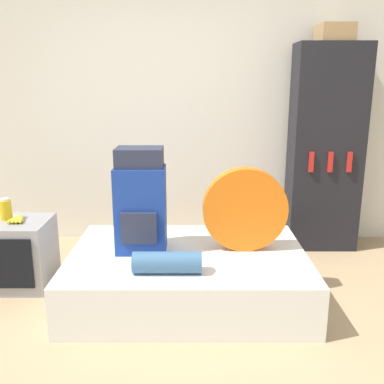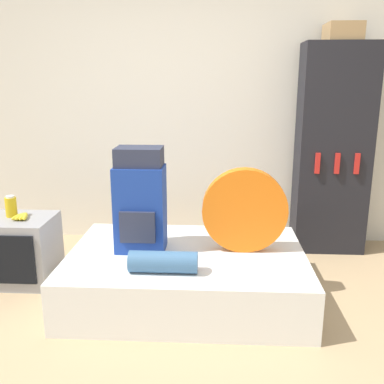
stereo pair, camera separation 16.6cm
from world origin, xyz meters
TOP-DOWN VIEW (x-y plane):
  - ground_plane at (0.00, 0.00)m, footprint 16.00×16.00m
  - wall_back at (0.00, 2.08)m, footprint 8.00×0.05m
  - bed at (0.01, 0.79)m, footprint 1.70×1.18m
  - backpack at (-0.33, 0.83)m, footprint 0.35×0.29m
  - tent_bag at (0.42, 0.85)m, footprint 0.61×0.11m
  - sleeping_roll at (-0.12, 0.44)m, footprint 0.45×0.14m
  - television at (-1.32, 0.99)m, footprint 0.52×0.47m
  - canister at (-1.39, 1.04)m, footprint 0.09×0.09m
  - banana_bunch at (-1.29, 0.99)m, footprint 0.13×0.17m
  - bookshelf at (1.28, 1.83)m, footprint 0.64×0.36m
  - cardboard_box at (1.29, 1.85)m, footprint 0.29×0.31m

SIDE VIEW (x-z plane):
  - ground_plane at x=0.00m, z-range 0.00..0.00m
  - bed at x=0.01m, z-range 0.00..0.36m
  - television at x=-1.32m, z-range 0.00..0.53m
  - sleeping_roll at x=-0.12m, z-range 0.36..0.50m
  - banana_bunch at x=-1.29m, z-range 0.53..0.56m
  - canister at x=-1.39m, z-range 0.52..0.69m
  - tent_bag at x=0.42m, z-range 0.36..0.97m
  - backpack at x=-0.33m, z-range 0.35..1.10m
  - bookshelf at x=1.28m, z-range 0.00..1.89m
  - wall_back at x=0.00m, z-range 0.00..2.60m
  - cardboard_box at x=1.29m, z-range 1.89..2.04m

